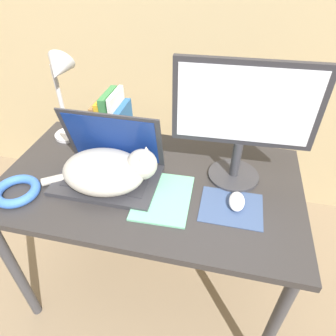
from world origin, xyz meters
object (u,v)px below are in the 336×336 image
(laptop, at_px, (109,167))
(external_monitor, at_px, (244,117))
(cat, at_px, (109,170))
(computer_mouse, at_px, (237,201))
(book_row, at_px, (112,120))
(desk_lamp, at_px, (60,84))
(notepad, at_px, (163,197))
(cable_coil, at_px, (17,191))

(laptop, relative_size, external_monitor, 0.80)
(cat, distance_m, external_monitor, 0.53)
(computer_mouse, height_order, book_row, book_row)
(laptop, distance_m, desk_lamp, 0.41)
(cat, xyz_separation_m, external_monitor, (0.46, 0.15, 0.20))
(book_row, relative_size, desk_lamp, 0.59)
(notepad, bearing_deg, laptop, 163.16)
(book_row, bearing_deg, cable_coil, -117.67)
(book_row, distance_m, notepad, 0.46)
(notepad, bearing_deg, computer_mouse, 5.17)
(laptop, height_order, book_row, laptop)
(cat, distance_m, desk_lamp, 0.43)
(computer_mouse, xyz_separation_m, book_row, (-0.58, 0.30, 0.09))
(external_monitor, height_order, cable_coil, external_monitor)
(external_monitor, distance_m, desk_lamp, 0.75)
(cat, distance_m, cable_coil, 0.35)
(computer_mouse, bearing_deg, book_row, 152.47)
(laptop, height_order, computer_mouse, laptop)
(laptop, xyz_separation_m, computer_mouse, (0.50, -0.05, -0.03))
(laptop, bearing_deg, notepad, -16.84)
(computer_mouse, distance_m, cable_coil, 0.81)
(laptop, distance_m, book_row, 0.27)
(external_monitor, xyz_separation_m, notepad, (-0.25, -0.18, -0.27))
(external_monitor, height_order, notepad, external_monitor)
(computer_mouse, relative_size, desk_lamp, 0.23)
(book_row, xyz_separation_m, desk_lamp, (-0.19, -0.04, 0.17))
(computer_mouse, height_order, notepad, computer_mouse)
(book_row, bearing_deg, cat, -72.07)
(cat, height_order, book_row, book_row)
(cat, relative_size, computer_mouse, 4.55)
(book_row, relative_size, notepad, 0.91)
(desk_lamp, xyz_separation_m, notepad, (0.50, -0.28, -0.27))
(cable_coil, bearing_deg, laptop, 29.51)
(laptop, xyz_separation_m, notepad, (0.23, -0.07, -0.05))
(book_row, height_order, cable_coil, book_row)
(book_row, bearing_deg, laptop, -72.69)
(desk_lamp, bearing_deg, book_row, 12.33)
(laptop, relative_size, cat, 0.90)
(laptop, bearing_deg, cat, -68.35)
(desk_lamp, height_order, cable_coil, desk_lamp)
(book_row, height_order, notepad, book_row)
(computer_mouse, xyz_separation_m, desk_lamp, (-0.77, 0.26, 0.26))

